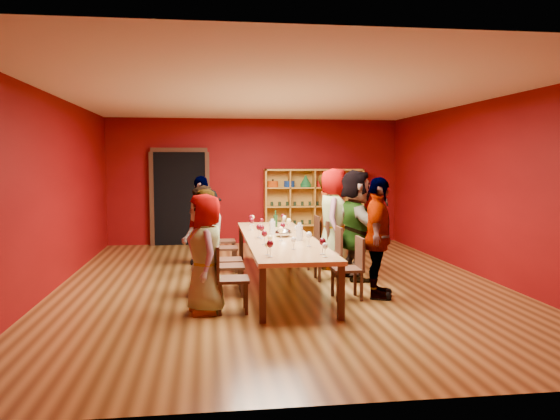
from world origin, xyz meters
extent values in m
cube|color=#563617|center=(0.00, 0.00, -0.01)|extent=(7.10, 9.10, 0.02)
cube|color=#5A0406|center=(0.00, 4.51, 1.50)|extent=(7.10, 0.02, 3.00)
cube|color=#5A0406|center=(0.00, -4.51, 1.50)|extent=(7.10, 0.02, 3.00)
cube|color=#5A0406|center=(-3.51, 0.00, 1.50)|extent=(0.02, 9.10, 3.00)
cube|color=#5A0406|center=(3.51, 0.00, 1.50)|extent=(0.02, 9.10, 3.00)
cube|color=silver|center=(0.00, 0.00, 3.01)|extent=(7.10, 9.10, 0.02)
cube|color=tan|center=(0.00, 0.00, 0.72)|extent=(1.10, 4.50, 0.06)
cube|color=black|center=(-0.49, -2.17, 0.34)|extent=(0.08, 0.08, 0.69)
cube|color=black|center=(-0.49, 2.17, 0.34)|extent=(0.08, 0.08, 0.69)
cube|color=black|center=(0.49, -2.17, 0.34)|extent=(0.08, 0.08, 0.69)
cube|color=black|center=(0.49, 2.17, 0.34)|extent=(0.08, 0.08, 0.69)
cube|color=black|center=(-1.80, 4.44, 1.10)|extent=(1.20, 0.14, 2.20)
cube|color=black|center=(-1.80, 4.37, 2.25)|extent=(1.32, 0.06, 0.10)
cube|color=black|center=(-2.45, 4.37, 1.10)|extent=(0.10, 0.06, 2.20)
cube|color=black|center=(-1.15, 4.37, 1.10)|extent=(0.10, 0.06, 2.20)
cube|color=#BA8229|center=(0.22, 4.28, 0.90)|extent=(0.04, 0.40, 1.80)
cube|color=#BA8229|center=(2.58, 4.28, 0.90)|extent=(0.04, 0.40, 1.80)
cube|color=#BA8229|center=(1.40, 4.28, 1.78)|extent=(2.40, 0.40, 0.04)
cube|color=#BA8229|center=(1.40, 4.28, 0.02)|extent=(2.40, 0.40, 0.04)
cube|color=#BA8229|center=(1.40, 4.47, 0.90)|extent=(2.40, 0.02, 1.80)
cube|color=#BA8229|center=(1.40, 4.28, 0.45)|extent=(2.36, 0.38, 0.03)
cube|color=#BA8229|center=(1.40, 4.28, 0.90)|extent=(2.36, 0.38, 0.03)
cube|color=#BA8229|center=(1.40, 4.28, 1.35)|extent=(2.36, 0.38, 0.03)
cube|color=#BA8229|center=(0.80, 4.28, 0.90)|extent=(0.03, 0.38, 1.76)
cube|color=#BA8229|center=(1.40, 4.28, 0.90)|extent=(0.03, 0.38, 1.76)
cube|color=#BA8229|center=(2.00, 4.28, 0.90)|extent=(0.03, 0.38, 1.76)
cylinder|color=#C3460B|center=(0.40, 4.28, 1.44)|extent=(0.26, 0.26, 0.15)
sphere|color=black|center=(0.40, 4.28, 1.53)|extent=(0.05, 0.05, 0.05)
cylinder|color=navy|center=(0.80, 4.28, 1.44)|extent=(0.26, 0.26, 0.15)
sphere|color=black|center=(0.80, 4.28, 1.53)|extent=(0.05, 0.05, 0.05)
cylinder|color=#1A6B38|center=(1.20, 4.28, 1.41)|extent=(0.26, 0.26, 0.08)
cone|color=#1A6B38|center=(1.20, 4.28, 1.56)|extent=(0.24, 0.24, 0.22)
cylinder|color=red|center=(1.60, 4.28, 1.44)|extent=(0.26, 0.26, 0.15)
sphere|color=black|center=(1.60, 4.28, 1.53)|extent=(0.05, 0.05, 0.05)
cylinder|color=gold|center=(2.00, 4.28, 1.44)|extent=(0.26, 0.26, 0.15)
sphere|color=black|center=(2.00, 4.28, 1.53)|extent=(0.05, 0.05, 0.05)
cylinder|color=#C3460B|center=(2.40, 4.28, 1.44)|extent=(0.26, 0.26, 0.15)
sphere|color=black|center=(2.40, 4.28, 1.53)|extent=(0.05, 0.05, 0.05)
cylinder|color=black|center=(0.38, 4.28, 0.52)|extent=(0.07, 0.07, 0.10)
cylinder|color=black|center=(0.56, 4.28, 0.52)|extent=(0.07, 0.07, 0.10)
cylinder|color=black|center=(0.75, 4.28, 0.52)|extent=(0.07, 0.07, 0.10)
cylinder|color=black|center=(0.93, 4.28, 0.52)|extent=(0.07, 0.07, 0.10)
cylinder|color=black|center=(1.12, 4.28, 0.52)|extent=(0.07, 0.07, 0.10)
cylinder|color=black|center=(1.30, 4.28, 0.52)|extent=(0.07, 0.07, 0.10)
cylinder|color=black|center=(1.49, 4.28, 0.52)|extent=(0.07, 0.07, 0.10)
cylinder|color=black|center=(1.67, 4.28, 0.52)|extent=(0.07, 0.07, 0.10)
cylinder|color=black|center=(1.86, 4.28, 0.52)|extent=(0.07, 0.07, 0.10)
cylinder|color=black|center=(2.04, 4.28, 0.52)|extent=(0.07, 0.07, 0.10)
cylinder|color=black|center=(2.23, 4.28, 0.52)|extent=(0.07, 0.07, 0.10)
cylinder|color=black|center=(2.42, 4.28, 0.52)|extent=(0.07, 0.07, 0.10)
cylinder|color=black|center=(0.38, 4.28, 0.97)|extent=(0.07, 0.07, 0.10)
cylinder|color=black|center=(0.56, 4.28, 0.97)|extent=(0.07, 0.07, 0.10)
cylinder|color=black|center=(0.75, 4.28, 0.97)|extent=(0.07, 0.07, 0.10)
cylinder|color=black|center=(0.93, 4.28, 0.97)|extent=(0.07, 0.07, 0.10)
cylinder|color=black|center=(1.12, 4.28, 0.97)|extent=(0.07, 0.07, 0.10)
cylinder|color=black|center=(1.30, 4.28, 0.97)|extent=(0.07, 0.07, 0.10)
cylinder|color=black|center=(1.49, 4.28, 0.97)|extent=(0.07, 0.07, 0.10)
cylinder|color=black|center=(1.67, 4.28, 0.97)|extent=(0.07, 0.07, 0.10)
cylinder|color=black|center=(1.86, 4.28, 0.97)|extent=(0.07, 0.07, 0.10)
cylinder|color=black|center=(2.04, 4.28, 0.97)|extent=(0.07, 0.07, 0.10)
cylinder|color=black|center=(2.23, 4.28, 0.97)|extent=(0.07, 0.07, 0.10)
cylinder|color=black|center=(2.42, 4.28, 0.97)|extent=(0.07, 0.07, 0.10)
cube|color=black|center=(-0.83, -1.62, 0.43)|extent=(0.42, 0.42, 0.04)
cube|color=black|center=(-1.02, -1.62, 0.67)|extent=(0.04, 0.40, 0.44)
cube|color=black|center=(-1.00, -1.79, 0.21)|extent=(0.04, 0.04, 0.41)
cube|color=black|center=(-0.66, -1.79, 0.21)|extent=(0.04, 0.04, 0.41)
cube|color=black|center=(-1.00, -1.45, 0.21)|extent=(0.04, 0.04, 0.41)
cube|color=black|center=(-0.66, -1.45, 0.21)|extent=(0.04, 0.04, 0.41)
imported|color=#6195C9|center=(-1.18, -1.62, 0.78)|extent=(0.55, 0.82, 1.56)
cube|color=black|center=(-0.83, -0.72, 0.43)|extent=(0.42, 0.42, 0.04)
cube|color=black|center=(-1.02, -0.72, 0.67)|extent=(0.04, 0.40, 0.44)
cube|color=black|center=(-1.00, -0.89, 0.21)|extent=(0.04, 0.04, 0.41)
cube|color=black|center=(-0.66, -0.89, 0.21)|extent=(0.04, 0.04, 0.41)
cube|color=black|center=(-1.00, -0.55, 0.21)|extent=(0.04, 0.04, 0.41)
cube|color=black|center=(-0.66, -0.55, 0.21)|extent=(0.04, 0.04, 0.41)
imported|color=#527AA9|center=(-1.22, -0.72, 0.78)|extent=(0.43, 0.58, 1.57)
cube|color=black|center=(-0.83, -0.20, 0.43)|extent=(0.42, 0.42, 0.04)
cube|color=black|center=(-1.02, -0.20, 0.67)|extent=(0.04, 0.40, 0.44)
cube|color=black|center=(-1.00, -0.37, 0.21)|extent=(0.04, 0.04, 0.41)
cube|color=black|center=(-0.66, -0.37, 0.21)|extent=(0.04, 0.04, 0.41)
cube|color=black|center=(-1.00, -0.03, 0.21)|extent=(0.04, 0.04, 0.41)
cube|color=black|center=(-0.66, -0.03, 0.21)|extent=(0.04, 0.04, 0.41)
imported|color=#15173A|center=(-1.22, -0.20, 0.80)|extent=(0.67, 0.88, 1.60)
cube|color=black|center=(-0.83, 1.02, 0.43)|extent=(0.42, 0.42, 0.04)
cube|color=black|center=(-1.02, 1.02, 0.67)|extent=(0.04, 0.40, 0.44)
cube|color=black|center=(-1.00, 0.85, 0.21)|extent=(0.04, 0.04, 0.41)
cube|color=black|center=(-0.66, 0.85, 0.21)|extent=(0.04, 0.04, 0.41)
cube|color=black|center=(-1.00, 1.19, 0.21)|extent=(0.04, 0.04, 0.41)
cube|color=black|center=(-0.66, 1.19, 0.21)|extent=(0.04, 0.04, 0.41)
imported|color=#D48E94|center=(-1.16, 1.02, 0.75)|extent=(0.71, 1.05, 1.50)
cube|color=black|center=(-0.83, 1.90, 0.43)|extent=(0.42, 0.42, 0.04)
cube|color=black|center=(-1.02, 1.90, 0.67)|extent=(0.04, 0.40, 0.44)
cube|color=black|center=(-1.00, 1.73, 0.21)|extent=(0.04, 0.04, 0.41)
cube|color=black|center=(-0.66, 1.73, 0.21)|extent=(0.04, 0.04, 0.41)
cube|color=black|center=(-1.00, 2.07, 0.21)|extent=(0.04, 0.04, 0.41)
cube|color=black|center=(-0.66, 2.07, 0.21)|extent=(0.04, 0.04, 0.41)
imported|color=#525257|center=(-1.26, 1.90, 0.85)|extent=(0.69, 1.08, 1.70)
cube|color=black|center=(0.83, -1.14, 0.43)|extent=(0.42, 0.42, 0.04)
cube|color=black|center=(1.02, -1.14, 0.67)|extent=(0.04, 0.40, 0.44)
cube|color=black|center=(0.66, -1.31, 0.21)|extent=(0.04, 0.04, 0.41)
cube|color=black|center=(1.00, -1.31, 0.21)|extent=(0.04, 0.04, 0.41)
cube|color=black|center=(0.66, -0.97, 0.21)|extent=(0.04, 0.04, 0.41)
cube|color=black|center=(1.00, -0.97, 0.21)|extent=(0.04, 0.04, 0.41)
imported|color=#141938|center=(1.28, -1.14, 0.87)|extent=(0.78, 1.12, 1.75)
cube|color=black|center=(0.83, 0.14, 0.43)|extent=(0.42, 0.42, 0.04)
cube|color=black|center=(1.02, 0.14, 0.67)|extent=(0.04, 0.40, 0.44)
cube|color=black|center=(0.66, -0.03, 0.21)|extent=(0.04, 0.04, 0.41)
cube|color=black|center=(1.00, -0.03, 0.21)|extent=(0.04, 0.04, 0.41)
cube|color=black|center=(0.66, 0.31, 0.21)|extent=(0.04, 0.04, 0.41)
cube|color=black|center=(1.00, 0.31, 0.21)|extent=(0.04, 0.04, 0.41)
imported|color=#5B7CBB|center=(1.31, 0.14, 0.92)|extent=(0.61, 1.73, 1.84)
cube|color=black|center=(0.83, 1.14, 0.43)|extent=(0.42, 0.42, 0.04)
cube|color=black|center=(1.02, 1.14, 0.67)|extent=(0.04, 0.40, 0.44)
cube|color=black|center=(0.66, 0.97, 0.21)|extent=(0.04, 0.04, 0.41)
cube|color=black|center=(1.00, 0.97, 0.21)|extent=(0.04, 0.04, 0.41)
cube|color=black|center=(0.66, 1.31, 0.21)|extent=(0.04, 0.04, 0.41)
cube|color=black|center=(1.00, 1.31, 0.21)|extent=(0.04, 0.04, 0.41)
imported|color=#131736|center=(1.17, 1.14, 0.92)|extent=(0.74, 1.01, 1.85)
cube|color=black|center=(0.83, 2.00, 0.43)|extent=(0.42, 0.42, 0.04)
cube|color=black|center=(1.02, 2.00, 0.67)|extent=(0.04, 0.40, 0.44)
cube|color=black|center=(0.66, 1.83, 0.21)|extent=(0.04, 0.04, 0.41)
cube|color=black|center=(1.00, 1.83, 0.21)|extent=(0.04, 0.04, 0.41)
cube|color=black|center=(0.66, 2.17, 0.21)|extent=(0.04, 0.04, 0.41)
cube|color=black|center=(1.00, 2.17, 0.21)|extent=(0.04, 0.04, 0.41)
imported|color=#131934|center=(1.25, 2.00, 0.87)|extent=(0.68, 0.77, 1.74)
cylinder|color=silver|center=(0.34, -1.90, 0.75)|extent=(0.06, 0.06, 0.01)
cylinder|color=silver|center=(0.34, -1.90, 0.81)|extent=(0.01, 0.01, 0.10)
ellipsoid|color=silver|center=(0.34, -1.90, 0.89)|extent=(0.07, 0.07, 0.09)
cylinder|color=silver|center=(0.34, 0.10, 0.75)|extent=(0.06, 0.06, 0.01)
cylinder|color=silver|center=(0.34, 0.10, 0.81)|extent=(0.01, 0.01, 0.10)
ellipsoid|color=silver|center=(0.34, 0.10, 0.89)|extent=(0.07, 0.07, 0.08)
cylinder|color=silver|center=(-0.28, 1.87, 0.75)|extent=(0.06, 0.06, 0.01)
cylinder|color=silver|center=(-0.28, 1.87, 0.81)|extent=(0.01, 0.01, 0.10)
ellipsoid|color=#F0E296|center=(-0.28, 1.87, 0.89)|extent=(0.08, 0.08, 0.09)
cylinder|color=silver|center=(-0.37, -1.65, 0.75)|extent=(0.06, 0.06, 0.01)
cylinder|color=silver|center=(-0.37, -1.65, 0.81)|extent=(0.01, 0.01, 0.10)
ellipsoid|color=#F0E296|center=(-0.37, -1.65, 0.88)|extent=(0.07, 0.07, 0.08)
cylinder|color=silver|center=(-0.32, 1.78, 0.75)|extent=(0.06, 0.06, 0.01)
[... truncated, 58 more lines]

